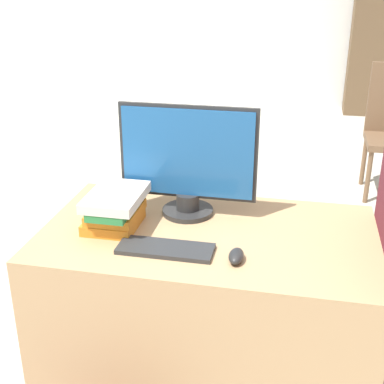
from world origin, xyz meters
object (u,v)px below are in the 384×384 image
Objects in this scene: keyboard at (166,249)px; mouse at (236,256)px; monitor at (188,162)px; book_stack at (115,209)px.

keyboard is 0.25m from mouse.
mouse is at bearing -54.75° from monitor.
monitor is 1.61× the size of keyboard.
mouse is at bearing -4.52° from keyboard.
mouse is at bearing -18.99° from book_stack.
keyboard is at bearing -32.21° from book_stack.
monitor reaches higher than keyboard.
monitor is 0.38m from keyboard.
monitor is 0.33m from book_stack.
keyboard is at bearing 175.48° from mouse.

